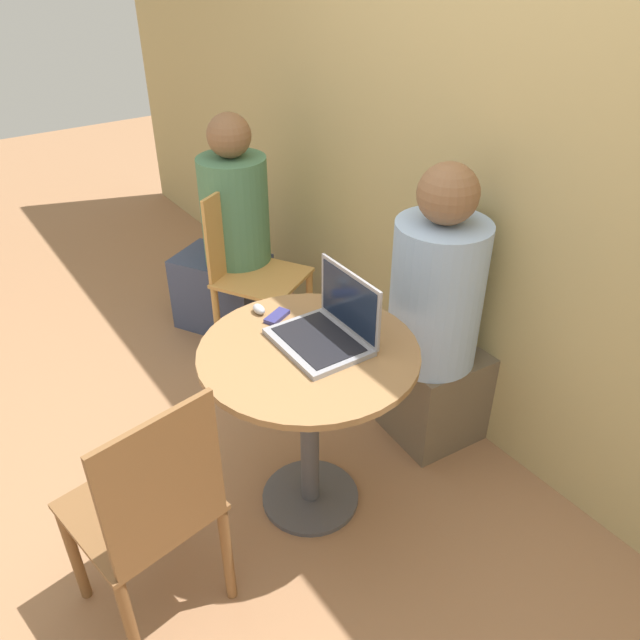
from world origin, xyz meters
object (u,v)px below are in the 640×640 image
object	(u,v)px
person_seated	(442,334)
cell_phone	(277,316)
laptop	(328,329)
chair_empty	(151,514)

from	to	relation	value
person_seated	cell_phone	bearing A→B (deg)	-107.67
laptop	chair_empty	bearing A→B (deg)	-80.11
cell_phone	chair_empty	bearing A→B (deg)	-62.22
laptop	cell_phone	world-z (taller)	laptop
laptop	cell_phone	distance (m)	0.24
person_seated	chair_empty	bearing A→B (deg)	-83.89
chair_empty	person_seated	bearing A→B (deg)	96.11
cell_phone	person_seated	distance (m)	0.73
cell_phone	person_seated	bearing A→B (deg)	72.33
chair_empty	cell_phone	bearing A→B (deg)	117.78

